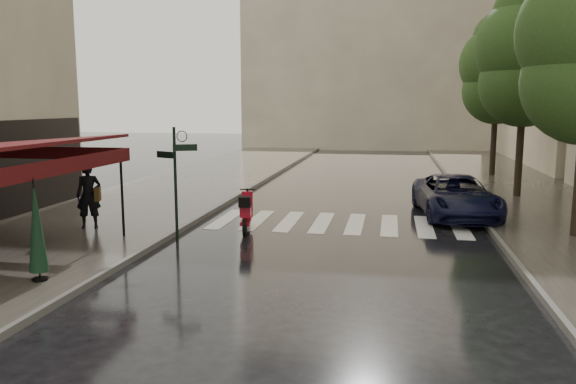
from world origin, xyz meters
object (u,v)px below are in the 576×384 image
(pedestrian_with_umbrella, at_px, (87,170))
(parked_car, at_px, (456,196))
(parasol_back, at_px, (36,227))
(scooter, at_px, (246,213))

(pedestrian_with_umbrella, distance_m, parked_car, 11.65)
(parasol_back, bearing_deg, pedestrian_with_umbrella, 108.46)
(parked_car, bearing_deg, scooter, -157.86)
(pedestrian_with_umbrella, height_order, parked_car, pedestrian_with_umbrella)
(parked_car, height_order, parasol_back, parasol_back)
(parked_car, xyz_separation_m, parasol_back, (-9.17, -9.08, 0.55))
(scooter, bearing_deg, parked_car, 17.90)
(scooter, xyz_separation_m, parked_car, (6.29, 3.40, 0.14))
(parasol_back, bearing_deg, parked_car, 44.73)
(parasol_back, bearing_deg, scooter, 63.12)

